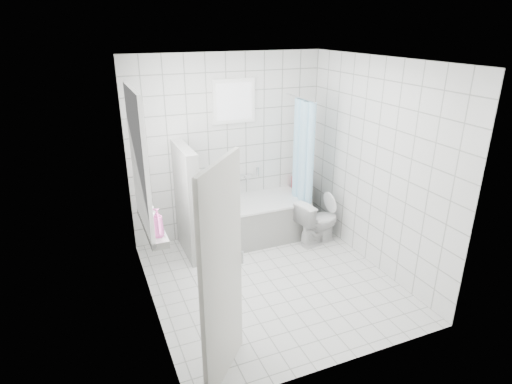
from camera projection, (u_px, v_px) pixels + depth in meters
name	position (u px, v px, depth m)	size (l,w,h in m)	color
ground	(270.00, 281.00, 5.24)	(3.00, 3.00, 0.00)	white
ceiling	(274.00, 60.00, 4.29)	(3.00, 3.00, 0.00)	white
wall_back	(228.00, 148.00, 6.05)	(2.80, 0.02, 2.60)	white
wall_front	(349.00, 240.00, 3.48)	(2.80, 0.02, 2.60)	white
wall_left	(144.00, 200.00, 4.26)	(0.02, 3.00, 2.60)	white
wall_right	(375.00, 166.00, 5.27)	(0.02, 3.00, 2.60)	white
window_left	(141.00, 162.00, 4.43)	(0.01, 0.90, 1.40)	white
window_back	(235.00, 101.00, 5.81)	(0.50, 0.01, 0.50)	white
window_sill	(152.00, 226.00, 4.71)	(0.18, 1.02, 0.08)	white
door	(222.00, 277.00, 3.51)	(0.04, 0.80, 2.00)	silver
bathtub	(248.00, 221.00, 6.16)	(1.64, 0.77, 0.58)	white
partition_wall	(187.00, 202.00, 5.63)	(0.15, 0.85, 1.50)	white
tiled_ledge	(298.00, 205.00, 6.72)	(0.40, 0.24, 0.55)	white
toilet	(318.00, 222.00, 6.05)	(0.36, 0.64, 0.65)	white
curtain_rod	(300.00, 98.00, 5.78)	(0.02, 0.02, 0.80)	silver
shower_curtain	(302.00, 164.00, 6.00)	(0.14, 0.48, 1.78)	#51B9EF
tub_faucet	(246.00, 176.00, 6.27)	(0.18, 0.06, 0.06)	silver
sill_bottles	(154.00, 217.00, 4.57)	(0.19, 0.82, 0.31)	#31DEDF
ledge_bottles	(299.00, 182.00, 6.57)	(0.17, 0.18, 0.28)	red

